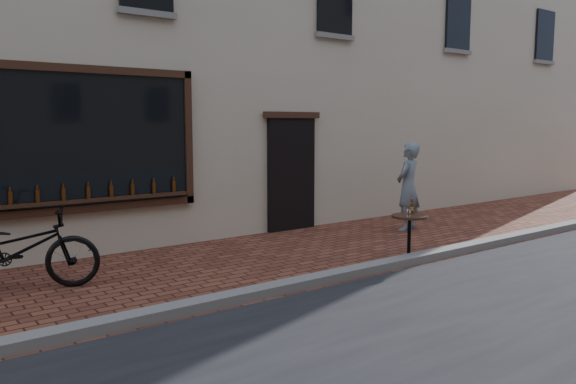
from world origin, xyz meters
TOP-DOWN VIEW (x-y plane):
  - ground at (0.00, 0.00)m, footprint 90.00×90.00m
  - kerb at (0.00, 0.20)m, footprint 90.00×0.25m
  - cargo_bicycle at (-3.37, 2.27)m, footprint 2.38×1.43m
  - bistro_table at (1.82, 0.35)m, footprint 0.55×0.55m
  - pedestrian at (3.70, 2.04)m, footprint 0.72×0.58m

SIDE VIEW (x-z plane):
  - ground at x=0.00m, z-range 0.00..0.00m
  - kerb at x=0.00m, z-range 0.00..0.12m
  - bistro_table at x=1.82m, z-range 0.03..0.97m
  - cargo_bicycle at x=-3.37m, z-range -0.02..1.09m
  - pedestrian at x=3.70m, z-range 0.00..1.73m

